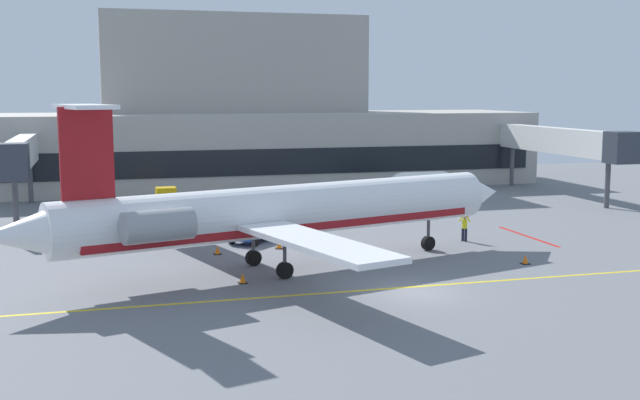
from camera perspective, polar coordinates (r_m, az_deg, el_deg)
The scene contains 14 objects.
ground at distance 39.80m, azimuth 7.12°, elevation -6.74°, with size 120.00×120.00×0.11m.
terminal_building at distance 84.11m, azimuth -8.11°, elevation 5.28°, with size 71.33×15.32×17.93m.
jet_bridge_west at distance 76.97m, azimuth 17.25°, elevation 4.03°, with size 2.40×20.45×6.62m.
jet_bridge_east at distance 66.44m, azimuth -20.87°, elevation 3.05°, with size 2.40×17.55×6.32m.
regional_jet at distance 43.70m, azimuth -2.95°, elevation -0.84°, with size 31.59×24.70×9.33m.
baggage_tug at distance 55.32m, azimuth -13.55°, elevation -1.59°, with size 3.40×3.97×2.37m.
pushback_tractor at distance 65.34m, azimuth -11.64°, elevation -0.16°, with size 4.01×1.95×2.18m.
belt_loader at distance 53.01m, azimuth -4.39°, elevation -1.96°, with size 4.28×4.23×1.94m.
fuel_tank at distance 72.94m, azimuth 7.39°, elevation 1.14°, with size 6.26×2.31×2.61m.
marshaller at distance 53.42m, azimuth 10.41°, elevation -1.92°, with size 0.69×0.60×1.91m.
safety_cone_alpha at distance 41.51m, azimuth -5.62°, elevation -5.68°, with size 0.47×0.47×0.55m.
safety_cone_bravo at distance 47.33m, azimuth 14.63°, elevation -4.21°, with size 0.47×0.47×0.55m.
safety_cone_charlie at distance 48.87m, azimuth -7.42°, elevation -3.63°, with size 0.47×0.47×0.55m.
safety_cone_delta at distance 50.24m, azimuth -2.98°, elevation -3.26°, with size 0.47×0.47×0.55m.
Camera 1 is at (-15.03, -35.47, 9.98)m, focal length 44.24 mm.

